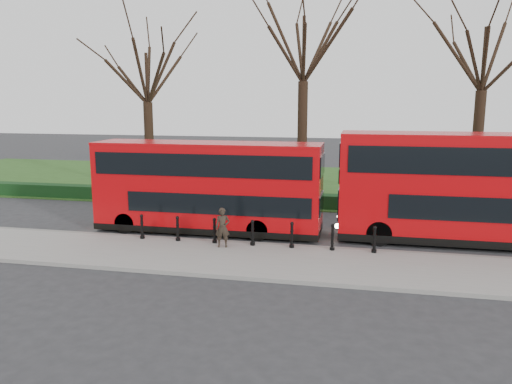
% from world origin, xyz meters
% --- Properties ---
extents(ground, '(120.00, 120.00, 0.00)m').
position_xyz_m(ground, '(0.00, 0.00, 0.00)').
color(ground, '#28282B').
rests_on(ground, ground).
extents(pavement, '(60.00, 4.00, 0.15)m').
position_xyz_m(pavement, '(0.00, -3.00, 0.07)').
color(pavement, gray).
rests_on(pavement, ground).
extents(kerb, '(60.00, 0.25, 0.16)m').
position_xyz_m(kerb, '(0.00, -1.00, 0.07)').
color(kerb, slate).
rests_on(kerb, ground).
extents(grass_verge, '(60.00, 18.00, 0.06)m').
position_xyz_m(grass_verge, '(0.00, 15.00, 0.03)').
color(grass_verge, '#254717').
rests_on(grass_verge, ground).
extents(hedge, '(60.00, 0.90, 0.80)m').
position_xyz_m(hedge, '(0.00, 6.80, 0.40)').
color(hedge, black).
rests_on(hedge, ground).
extents(yellow_line_outer, '(60.00, 0.10, 0.01)m').
position_xyz_m(yellow_line_outer, '(0.00, -0.70, 0.01)').
color(yellow_line_outer, yellow).
rests_on(yellow_line_outer, ground).
extents(yellow_line_inner, '(60.00, 0.10, 0.01)m').
position_xyz_m(yellow_line_inner, '(0.00, -0.50, 0.01)').
color(yellow_line_inner, yellow).
rests_on(yellow_line_inner, ground).
extents(tree_left, '(6.77, 6.77, 10.58)m').
position_xyz_m(tree_left, '(-8.00, 10.00, 7.68)').
color(tree_left, black).
rests_on(tree_left, ground).
extents(tree_mid, '(8.20, 8.20, 12.82)m').
position_xyz_m(tree_mid, '(2.00, 10.00, 9.33)').
color(tree_mid, black).
rests_on(tree_mid, ground).
extents(tree_right, '(7.53, 7.53, 11.76)m').
position_xyz_m(tree_right, '(12.00, 10.00, 8.55)').
color(tree_right, black).
rests_on(tree_right, ground).
extents(bollard_row, '(9.75, 0.15, 1.00)m').
position_xyz_m(bollard_row, '(1.37, -1.35, 0.65)').
color(bollard_row, black).
rests_on(bollard_row, pavement).
extents(bus_lead, '(10.27, 2.36, 4.08)m').
position_xyz_m(bus_lead, '(-1.19, 0.86, 2.06)').
color(bus_lead, '#B4060A').
rests_on(bus_lead, ground).
extents(bus_rear, '(11.55, 2.65, 4.60)m').
position_xyz_m(bus_rear, '(10.46, 1.31, 2.32)').
color(bus_rear, '#B4060A').
rests_on(bus_rear, ground).
extents(pedestrian, '(0.65, 0.50, 1.59)m').
position_xyz_m(pedestrian, '(0.26, -1.83, 0.95)').
color(pedestrian, black).
rests_on(pedestrian, pavement).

